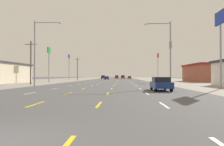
# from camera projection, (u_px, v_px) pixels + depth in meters

# --- Properties ---
(ground_plane) EXTENTS (572.00, 572.00, 0.00)m
(ground_plane) POSITION_uv_depth(u_px,v_px,m) (112.00, 81.00, 70.88)
(ground_plane) COLOR #4C4C4F
(lot_apron_left) EXTENTS (28.00, 440.00, 0.01)m
(lot_apron_left) POSITION_uv_depth(u_px,v_px,m) (38.00, 81.00, 71.98)
(lot_apron_left) COLOR gray
(lot_apron_left) RESTS_ON ground
(lot_apron_right) EXTENTS (28.00, 440.00, 0.01)m
(lot_apron_right) POSITION_uv_depth(u_px,v_px,m) (190.00, 81.00, 69.78)
(lot_apron_right) COLOR gray
(lot_apron_right) RESTS_ON ground
(lane_markings) EXTENTS (10.64, 227.60, 0.01)m
(lane_markings) POSITION_uv_depth(u_px,v_px,m) (116.00, 79.00, 109.34)
(lane_markings) COLOR white
(lane_markings) RESTS_ON ground
(signal_span_wire) EXTENTS (26.21, 0.53, 9.06)m
(signal_span_wire) POSITION_uv_depth(u_px,v_px,m) (79.00, 19.00, 14.08)
(signal_span_wire) COLOR brown
(signal_span_wire) RESTS_ON ground
(sedan_far_right_nearest) EXTENTS (1.80, 4.50, 1.46)m
(sedan_far_right_nearest) POSITION_uv_depth(u_px,v_px,m) (161.00, 84.00, 23.29)
(sedan_far_right_nearest) COLOR navy
(sedan_far_right_nearest) RESTS_ON ground
(sedan_inner_left_near) EXTENTS (1.80, 4.50, 1.46)m
(sedan_inner_left_near) POSITION_uv_depth(u_px,v_px,m) (107.00, 78.00, 97.32)
(sedan_inner_left_near) COLOR navy
(sedan_inner_left_near) RESTS_ON ground
(hatchback_far_right_mid) EXTENTS (1.72, 3.90, 1.54)m
(hatchback_far_right_mid) POSITION_uv_depth(u_px,v_px,m) (129.00, 78.00, 114.52)
(hatchback_far_right_mid) COLOR red
(hatchback_far_right_mid) RESTS_ON ground
(suv_inner_right_midfar) EXTENTS (1.98, 4.90, 1.98)m
(suv_inner_right_midfar) POSITION_uv_depth(u_px,v_px,m) (123.00, 77.00, 116.65)
(suv_inner_right_midfar) COLOR red
(suv_inner_right_midfar) RESTS_ON ground
(suv_far_left_far) EXTENTS (1.98, 4.90, 1.98)m
(suv_far_left_far) POSITION_uv_depth(u_px,v_px,m) (103.00, 77.00, 119.87)
(suv_far_left_far) COLOR #4C196B
(suv_far_left_far) RESTS_ON ground
(suv_center_turn_farther) EXTENTS (1.98, 4.90, 1.98)m
(suv_center_turn_farther) POSITION_uv_depth(u_px,v_px,m) (117.00, 77.00, 125.40)
(suv_center_turn_farther) COLOR red
(suv_center_turn_farther) RESTS_ON ground
(storefront_right_row_1) EXTENTS (10.54, 16.91, 5.02)m
(storefront_right_row_1) POSITION_uv_depth(u_px,v_px,m) (208.00, 73.00, 62.30)
(storefront_right_row_1) COLOR #A35642
(storefront_right_row_1) RESTS_ON ground
(pole_sign_left_row_1) EXTENTS (0.24, 1.98, 9.02)m
(pole_sign_left_row_1) POSITION_uv_depth(u_px,v_px,m) (49.00, 56.00, 56.44)
(pole_sign_left_row_1) COLOR gray
(pole_sign_left_row_1) RESTS_ON ground
(pole_sign_left_row_2) EXTENTS (0.24, 2.18, 9.85)m
(pole_sign_left_row_2) POSITION_uv_depth(u_px,v_px,m) (69.00, 61.00, 84.24)
(pole_sign_left_row_2) COLOR gray
(pole_sign_left_row_2) RESTS_ON ground
(pole_sign_right_row_0) EXTENTS (0.24, 2.78, 9.57)m
(pole_sign_right_row_0) POSITION_uv_depth(u_px,v_px,m) (221.00, 28.00, 26.69)
(pole_sign_right_row_0) COLOR gray
(pole_sign_right_row_0) RESTS_ON ground
(pole_sign_right_row_1) EXTENTS (0.24, 1.77, 10.78)m
(pole_sign_right_row_1) POSITION_uv_depth(u_px,v_px,m) (170.00, 52.00, 58.23)
(pole_sign_right_row_1) COLOR gray
(pole_sign_right_row_1) RESTS_ON ground
(pole_sign_right_row_2) EXTENTS (0.24, 2.62, 10.19)m
(pole_sign_right_row_2) POSITION_uv_depth(u_px,v_px,m) (158.00, 59.00, 82.57)
(pole_sign_right_row_2) COLOR gray
(pole_sign_right_row_2) RESTS_ON ground
(streetlight_left_row_0) EXTENTS (4.24, 0.26, 9.90)m
(streetlight_left_row_0) POSITION_uv_depth(u_px,v_px,m) (37.00, 48.00, 32.88)
(streetlight_left_row_0) COLOR gray
(streetlight_left_row_0) RESTS_ON ground
(streetlight_right_row_0) EXTENTS (3.89, 0.26, 9.56)m
(streetlight_right_row_0) POSITION_uv_depth(u_px,v_px,m) (168.00, 49.00, 32.02)
(streetlight_right_row_0) COLOR gray
(streetlight_right_row_0) RESTS_ON ground
(utility_pole_left_row_0) EXTENTS (2.20, 0.26, 8.13)m
(utility_pole_left_row_0) POSITION_uv_depth(u_px,v_px,m) (31.00, 62.00, 40.87)
(utility_pole_left_row_0) COLOR brown
(utility_pole_left_row_0) RESTS_ON ground
(utility_pole_left_row_1) EXTENTS (2.20, 0.26, 8.41)m
(utility_pole_left_row_1) POSITION_uv_depth(u_px,v_px,m) (77.00, 68.00, 80.62)
(utility_pole_left_row_1) COLOR brown
(utility_pole_left_row_1) RESTS_ON ground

